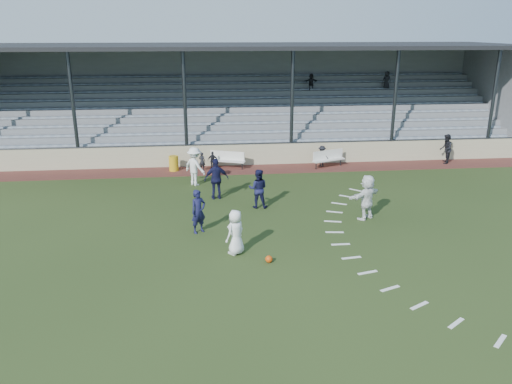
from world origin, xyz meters
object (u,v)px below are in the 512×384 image
Objects in this scene: bench_right at (328,157)px; trash_bin at (174,163)px; football at (269,259)px; player_white_lead at (236,232)px; official at (446,149)px; player_navy_lead at (198,211)px; bench_left at (227,158)px.

bench_right reaches higher than trash_bin.
bench_right reaches higher than football.
player_white_lead is 0.94× the size of official.
player_white_lead is at bearing -91.82° from player_navy_lead.
bench_left reaches higher than football.
player_white_lead is 0.94× the size of player_navy_lead.
football is at bearing -65.47° from bench_left.
player_white_lead is (-0.27, -11.28, 0.22)m from bench_left.
football is at bearing 97.58° from player_white_lead.
trash_bin is (-2.98, -0.27, -0.15)m from bench_left.
official is (14.23, 8.96, 0.01)m from player_navy_lead.
player_navy_lead is at bearing -102.52° from player_white_lead.
trash_bin is 3.39× the size of football.
official reaches higher than trash_bin.
bench_right is 11.45m from player_navy_lead.
official is at bearing 175.90° from player_white_lead.
trash_bin is 0.48× the size of player_navy_lead.
football is (0.79, -12.11, -0.46)m from bench_left.
player_white_lead is (2.71, -11.01, 0.37)m from trash_bin.
player_white_lead reaches higher than bench_left.
trash_bin is at bearing -120.68° from player_white_lead.
bench_right is 8.18× the size of football.
player_navy_lead is (-7.25, -8.86, 0.27)m from bench_right.
bench_right is 1.17× the size of player_navy_lead.
official reaches higher than player_navy_lead.
bench_left is at bearing 93.74° from football.
bench_left is 9.35m from player_navy_lead.
player_navy_lead reaches higher than bench_right.
bench_left is 3.00m from trash_bin.
player_white_lead is (-1.06, 0.83, 0.68)m from football.
trash_bin is at bearing -65.21° from official.
player_navy_lead is (-1.56, -9.22, 0.27)m from bench_left.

